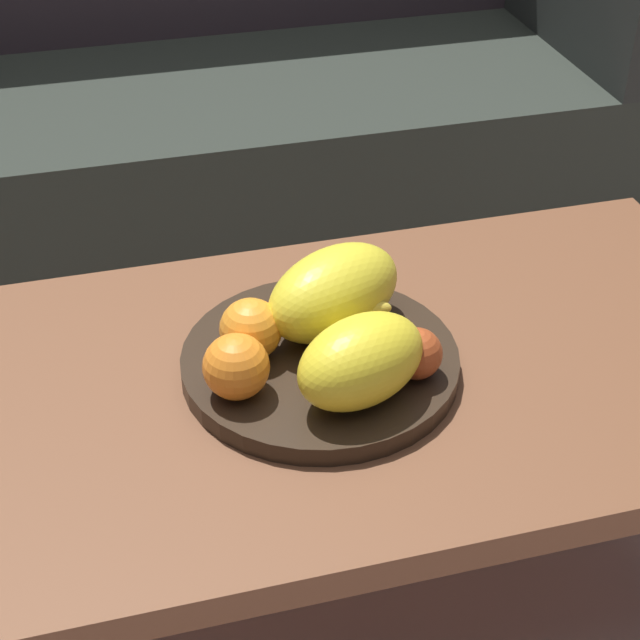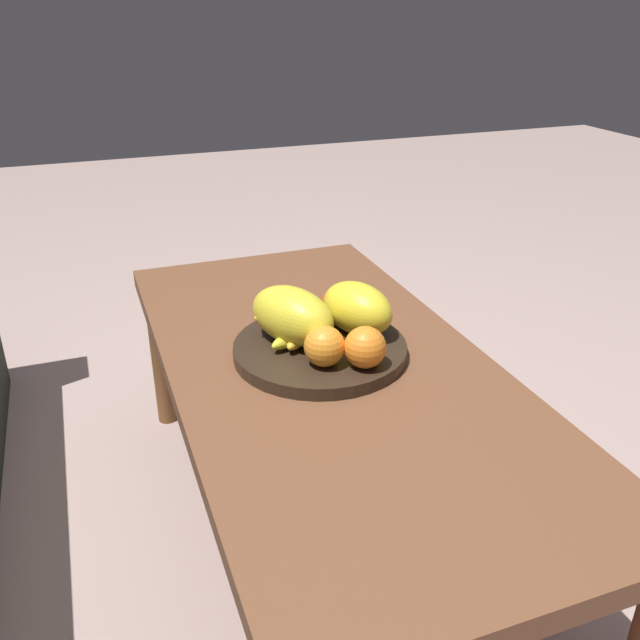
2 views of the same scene
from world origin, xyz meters
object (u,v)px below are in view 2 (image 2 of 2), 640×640
Objects in this scene: banana_bunch at (301,326)px; orange_left at (365,347)px; melon_large_front at (292,315)px; melon_smaller_beside at (357,308)px; coffee_table at (330,384)px; apple_front at (334,305)px; fruit_bowl at (320,349)px; orange_front at (324,346)px.

orange_left is at bearing -150.88° from banana_bunch.
melon_large_front is 0.13m from melon_smaller_beside.
melon_smaller_beside is at bearing -52.05° from coffee_table.
coffee_table is 7.73× the size of melon_smaller_beside.
banana_bunch is (-0.07, 0.09, 0.00)m from apple_front.
banana_bunch reaches higher than fruit_bowl.
orange_left is at bearing 162.55° from melon_smaller_beside.
coffee_table is 20.31× the size of apple_front.
orange_front is 0.07m from orange_left.
orange_left is 1.25× the size of apple_front.
apple_front reaches higher than coffee_table.
melon_smaller_beside is 2.15× the size of orange_front.
fruit_bowl is at bearing -130.82° from banana_bunch.
melon_smaller_beside is (0.06, -0.08, 0.12)m from coffee_table.
fruit_bowl is 0.06m from banana_bunch.
melon_smaller_beside is at bearing -91.00° from banana_bunch.
melon_large_front is at bearing 37.57° from coffee_table.
orange_left reaches higher than apple_front.
apple_front is (0.13, -0.06, 0.10)m from coffee_table.
orange_left is (-0.11, -0.04, 0.05)m from fruit_bowl.
orange_front is (-0.04, 0.03, 0.11)m from coffee_table.
apple_front is at bearing -53.20° from banana_bunch.
coffee_table is 0.12m from banana_bunch.
apple_front is 0.38× the size of banana_bunch.
melon_large_front reaches higher than orange_left.
melon_large_front is 0.13m from apple_front.
melon_smaller_beside is at bearing -92.54° from melon_large_front.
orange_left reaches higher than coffee_table.
melon_large_front is 1.17× the size of melon_smaller_beside.
melon_large_front reaches higher than apple_front.
orange_left reaches higher than orange_front.
fruit_bowl is 4.48× the size of orange_front.
apple_front and banana_bunch have the same top height.
melon_large_front is at bearing 87.46° from melon_smaller_beside.
orange_left is at bearing -114.73° from orange_front.
orange_left is (-0.07, -0.04, 0.11)m from coffee_table.
orange_front is (-0.10, 0.11, -0.01)m from melon_smaller_beside.
orange_left is at bearing -151.52° from coffee_table.
fruit_bowl reaches higher than coffee_table.
orange_front reaches higher than coffee_table.
melon_large_front reaches higher than fruit_bowl.
coffee_table is 0.12m from orange_front.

